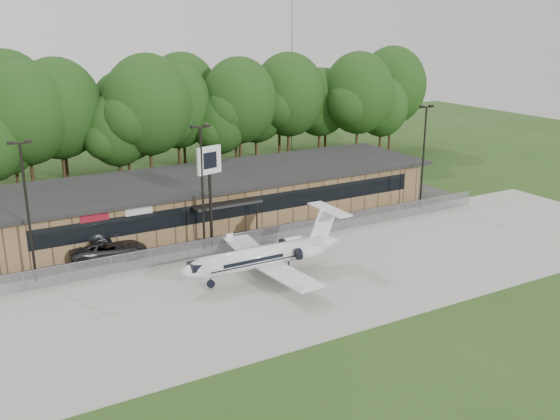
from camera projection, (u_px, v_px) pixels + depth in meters
ground at (381, 316)px, 39.38m from camera, size 160.00×160.00×0.00m
apron at (313, 273)px, 46.00m from camera, size 64.00×18.00×0.08m
parking_lot at (243, 229)px, 55.55m from camera, size 50.00×9.00×0.06m
terminal at (222, 195)px, 58.61m from camera, size 41.00×11.65×4.30m
fence at (267, 236)px, 51.60m from camera, size 46.00×0.04×1.52m
treeline at (155, 114)px, 72.04m from camera, size 72.00×12.00×15.00m
radio_mast at (292, 61)px, 86.00m from camera, size 0.20×0.20×25.00m
light_pole_left at (27, 202)px, 42.78m from camera, size 1.55×0.30×10.23m
light_pole_mid at (202, 179)px, 48.95m from camera, size 1.55×0.30×10.23m
light_pole_right at (424, 150)px, 59.87m from camera, size 1.55×0.30×10.23m
business_jet at (267, 256)px, 44.91m from camera, size 13.34×11.84×4.51m
suv at (109, 249)px, 48.52m from camera, size 6.16×3.41×1.63m
pole_sign at (209, 171)px, 49.42m from camera, size 2.20×0.79×8.43m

